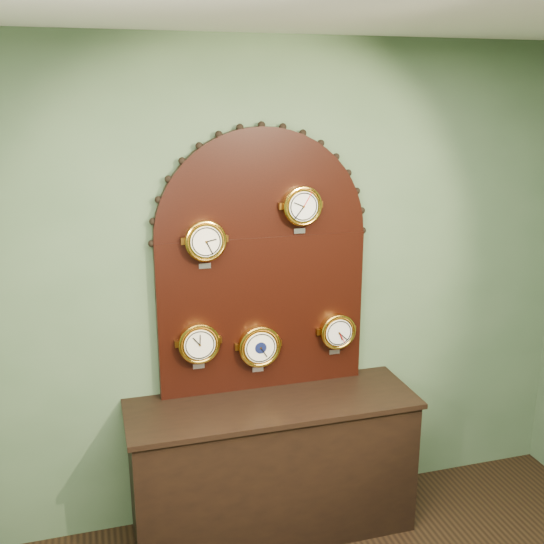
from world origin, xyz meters
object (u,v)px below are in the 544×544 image
object	(u,v)px
arabic_clock	(302,206)
barometer	(259,346)
hygrometer	(199,343)
tide_clock	(337,331)
shop_counter	(273,469)
roman_clock	(205,240)
display_board	(262,255)

from	to	relation	value
arabic_clock	barometer	world-z (taller)	arabic_clock
hygrometer	barometer	size ratio (longest dim) A/B	0.96
barometer	tide_clock	xyz separation A→B (m)	(0.47, 0.00, 0.04)
shop_counter	arabic_clock	bearing A→B (deg)	36.42
arabic_clock	tide_clock	bearing A→B (deg)	0.04
hygrometer	roman_clock	bearing A→B (deg)	0.27
display_board	hygrometer	bearing A→B (deg)	-170.10
hygrometer	barometer	distance (m)	0.35
display_board	tide_clock	distance (m)	0.65
shop_counter	display_board	bearing A→B (deg)	90.00
arabic_clock	tide_clock	xyz separation A→B (m)	(0.23, 0.00, -0.75)
tide_clock	barometer	bearing A→B (deg)	-179.89
arabic_clock	hygrometer	world-z (taller)	arabic_clock
roman_clock	arabic_clock	size ratio (longest dim) A/B	1.01
shop_counter	hygrometer	size ratio (longest dim) A/B	5.63
shop_counter	hygrometer	world-z (taller)	hygrometer
arabic_clock	shop_counter	bearing A→B (deg)	-143.58
roman_clock	tide_clock	distance (m)	0.97
roman_clock	barometer	xyz separation A→B (m)	(0.29, -0.00, -0.63)
arabic_clock	hygrometer	distance (m)	0.95
arabic_clock	tide_clock	world-z (taller)	arabic_clock
roman_clock	hygrometer	bearing A→B (deg)	-179.73
arabic_clock	tide_clock	distance (m)	0.79
hygrometer	tide_clock	world-z (taller)	hygrometer
tide_clock	roman_clock	bearing A→B (deg)	-179.98
arabic_clock	barometer	distance (m)	0.83
display_board	barometer	size ratio (longest dim) A/B	5.16
display_board	roman_clock	bearing A→B (deg)	-168.64
roman_clock	tide_clock	world-z (taller)	roman_clock
shop_counter	arabic_clock	distance (m)	1.53
arabic_clock	hygrometer	size ratio (longest dim) A/B	0.96
display_board	barometer	world-z (taller)	display_board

